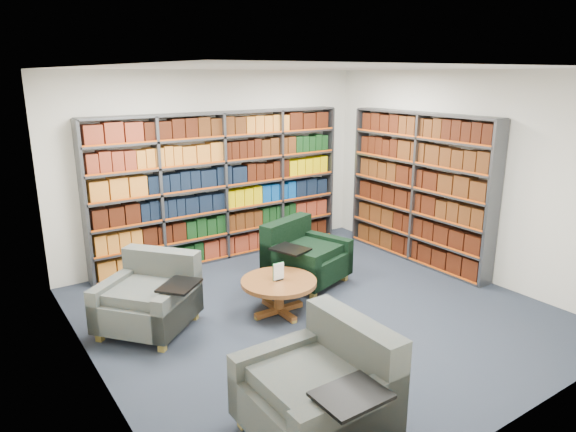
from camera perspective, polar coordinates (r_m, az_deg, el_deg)
room_shell at (r=5.77m, az=3.36°, el=2.03°), size 5.02×5.02×2.82m
bookshelf_back at (r=7.77m, az=-7.27°, el=3.19°), size 4.00×0.28×2.20m
bookshelf_right at (r=7.84m, az=14.31°, el=2.93°), size 0.28×2.50×2.20m
chair_teal_left at (r=5.97m, az=-14.88°, el=-8.87°), size 1.27×1.27×0.82m
chair_green_right at (r=6.99m, az=1.51°, el=-4.65°), size 1.20×1.14×0.83m
chair_teal_front at (r=4.22m, az=4.14°, el=-18.88°), size 0.99×1.15×0.90m
coffee_table at (r=6.07m, az=-1.03°, el=-7.87°), size 0.89×0.89×0.63m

